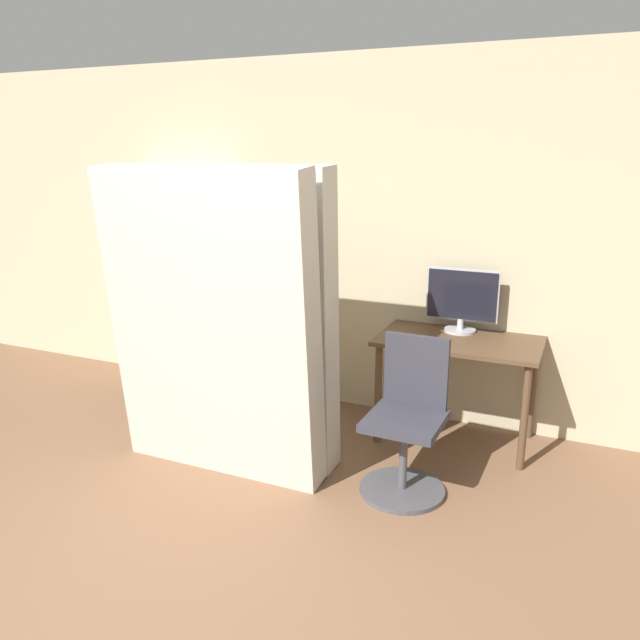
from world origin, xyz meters
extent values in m
plane|color=brown|center=(0.00, 0.00, 0.00)|extent=(16.00, 16.00, 0.00)
cube|color=#C6B793|center=(0.00, 2.75, 1.35)|extent=(8.00, 0.06, 2.70)
cube|color=brown|center=(0.96, 2.40, 0.74)|extent=(1.11, 0.63, 0.03)
cylinder|color=brown|center=(0.47, 2.15, 0.36)|extent=(0.05, 0.05, 0.73)
cylinder|color=brown|center=(1.45, 2.15, 0.36)|extent=(0.05, 0.05, 0.73)
cylinder|color=brown|center=(0.47, 2.66, 0.36)|extent=(0.05, 0.05, 0.73)
cylinder|color=brown|center=(1.45, 2.66, 0.36)|extent=(0.05, 0.05, 0.73)
cylinder|color=#B7B7BC|center=(0.93, 2.59, 0.77)|extent=(0.22, 0.22, 0.02)
cylinder|color=#B7B7BC|center=(0.93, 2.59, 0.81)|extent=(0.04, 0.04, 0.08)
cube|color=#B7B7BC|center=(0.93, 2.60, 1.03)|extent=(0.51, 0.02, 0.37)
cube|color=black|center=(0.93, 2.59, 1.03)|extent=(0.48, 0.03, 0.35)
cylinder|color=#4C4C51|center=(0.83, 1.56, 0.01)|extent=(0.52, 0.52, 0.03)
cylinder|color=#4C4C51|center=(0.83, 1.56, 0.24)|extent=(0.05, 0.05, 0.41)
cube|color=#33333D|center=(0.83, 1.56, 0.47)|extent=(0.45, 0.45, 0.05)
cube|color=#33333D|center=(0.83, 1.76, 0.72)|extent=(0.40, 0.05, 0.45)
cube|color=beige|center=(-1.84, 2.58, 0.93)|extent=(0.02, 0.28, 1.86)
cube|color=beige|center=(-0.96, 2.58, 0.93)|extent=(0.02, 0.28, 1.86)
cube|color=beige|center=(-1.40, 2.71, 0.93)|extent=(0.89, 0.02, 1.86)
cube|color=beige|center=(-1.40, 2.58, 0.01)|extent=(0.85, 0.25, 0.02)
cube|color=beige|center=(-1.40, 2.58, 0.32)|extent=(0.85, 0.25, 0.02)
cube|color=beige|center=(-1.40, 2.58, 0.62)|extent=(0.85, 0.25, 0.02)
cube|color=beige|center=(-1.40, 2.58, 0.93)|extent=(0.85, 0.25, 0.02)
cube|color=beige|center=(-1.40, 2.58, 1.23)|extent=(0.85, 0.25, 0.02)
cube|color=beige|center=(-1.40, 2.58, 1.54)|extent=(0.85, 0.25, 0.02)
cube|color=beige|center=(-1.40, 2.58, 1.85)|extent=(0.85, 0.25, 0.02)
cube|color=red|center=(-1.80, 2.58, 0.11)|extent=(0.04, 0.19, 0.18)
cube|color=#232328|center=(-1.75, 2.59, 0.13)|extent=(0.03, 0.18, 0.22)
cube|color=red|center=(-1.71, 2.56, 0.10)|extent=(0.04, 0.18, 0.17)
cube|color=silver|center=(-1.67, 2.59, 0.14)|extent=(0.02, 0.18, 0.24)
cube|color=teal|center=(-1.64, 2.57, 0.13)|extent=(0.04, 0.21, 0.21)
cube|color=#1E4C9E|center=(-1.60, 2.56, 0.12)|extent=(0.03, 0.19, 0.21)
cube|color=silver|center=(-1.57, 2.53, 0.11)|extent=(0.02, 0.14, 0.18)
cube|color=#7A2D84|center=(-1.53, 2.56, 0.14)|extent=(0.03, 0.15, 0.24)
cube|color=teal|center=(-1.50, 2.61, 0.15)|extent=(0.02, 0.15, 0.26)
cube|color=silver|center=(-1.80, 2.59, 0.42)|extent=(0.03, 0.16, 0.18)
cube|color=#287A38|center=(-1.77, 2.59, 0.45)|extent=(0.02, 0.19, 0.24)
cube|color=red|center=(-1.74, 2.59, 0.41)|extent=(0.03, 0.17, 0.17)
cube|color=teal|center=(-1.70, 2.61, 0.43)|extent=(0.03, 0.15, 0.22)
cube|color=orange|center=(-1.80, 2.56, 0.73)|extent=(0.03, 0.16, 0.20)
cube|color=teal|center=(-1.76, 2.56, 0.74)|extent=(0.03, 0.21, 0.22)
cube|color=#1E4C9E|center=(-1.72, 2.55, 0.75)|extent=(0.03, 0.15, 0.24)
cube|color=brown|center=(-1.68, 2.57, 0.73)|extent=(0.03, 0.18, 0.20)
cube|color=#287A38|center=(-1.64, 2.55, 0.74)|extent=(0.04, 0.16, 0.23)
cube|color=gold|center=(-1.59, 2.59, 0.74)|extent=(0.03, 0.18, 0.22)
cube|color=#287A38|center=(-1.55, 2.57, 0.74)|extent=(0.02, 0.18, 0.22)
cube|color=teal|center=(-1.53, 2.58, 0.75)|extent=(0.02, 0.17, 0.24)
cube|color=red|center=(-1.81, 2.59, 1.05)|extent=(0.02, 0.20, 0.23)
cube|color=#232328|center=(-1.77, 2.59, 1.06)|extent=(0.03, 0.20, 0.25)
cube|color=#287A38|center=(-1.74, 2.57, 1.05)|extent=(0.02, 0.19, 0.22)
cube|color=gold|center=(-1.72, 2.58, 1.06)|extent=(0.02, 0.20, 0.25)
cube|color=#7A2D84|center=(-1.68, 2.55, 1.04)|extent=(0.03, 0.14, 0.21)
cube|color=brown|center=(-1.64, 2.60, 1.06)|extent=(0.03, 0.19, 0.24)
cube|color=#7A2D84|center=(-1.60, 2.60, 1.03)|extent=(0.03, 0.20, 0.19)
cube|color=teal|center=(-1.56, 2.57, 1.03)|extent=(0.04, 0.15, 0.18)
cube|color=gold|center=(-1.52, 2.58, 1.07)|extent=(0.04, 0.21, 0.26)
cube|color=brown|center=(-1.80, 2.59, 1.37)|extent=(0.03, 0.20, 0.25)
cube|color=orange|center=(-1.76, 2.57, 1.35)|extent=(0.02, 0.17, 0.21)
cube|color=gold|center=(-1.72, 2.59, 1.38)|extent=(0.03, 0.18, 0.27)
cube|color=#232328|center=(-1.68, 2.60, 1.37)|extent=(0.02, 0.18, 0.26)
cube|color=silver|center=(-1.65, 2.57, 1.34)|extent=(0.02, 0.19, 0.20)
cube|color=brown|center=(-1.61, 2.59, 1.33)|extent=(0.04, 0.20, 0.18)
cube|color=brown|center=(-1.57, 2.62, 1.35)|extent=(0.02, 0.14, 0.21)
cube|color=#7A2D84|center=(-1.81, 2.60, 1.66)|extent=(0.02, 0.20, 0.22)
cube|color=gold|center=(-1.78, 2.60, 1.64)|extent=(0.03, 0.19, 0.19)
cube|color=silver|center=(-1.73, 2.57, 1.68)|extent=(0.03, 0.16, 0.26)
cube|color=silver|center=(-1.70, 2.60, 1.66)|extent=(0.03, 0.16, 0.23)
cube|color=brown|center=(-1.66, 2.58, 1.67)|extent=(0.03, 0.14, 0.24)
cube|color=brown|center=(-1.61, 2.56, 1.67)|extent=(0.04, 0.17, 0.23)
cube|color=orange|center=(-1.57, 2.60, 1.66)|extent=(0.03, 0.18, 0.23)
cube|color=beige|center=(-0.34, 1.33, 0.97)|extent=(1.37, 0.39, 1.94)
cube|color=beige|center=(0.34, 1.33, 0.97)|extent=(0.01, 0.39, 1.90)
cube|color=beige|center=(-0.34, 1.60, 0.97)|extent=(1.37, 0.31, 1.94)
cube|color=beige|center=(0.34, 1.60, 0.97)|extent=(0.01, 0.31, 1.90)
camera|label=1|loc=(1.74, -1.74, 2.03)|focal=35.00mm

